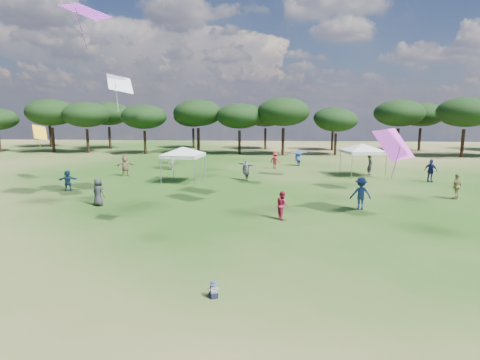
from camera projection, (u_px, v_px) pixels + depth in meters
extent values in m
plane|color=#294F17|center=(211.00, 337.00, 10.32)|extent=(140.00, 140.00, 0.00)
cylinder|color=black|center=(53.00, 140.00, 56.64)|extent=(0.40, 0.40, 3.49)
ellipsoid|color=black|center=(51.00, 112.00, 55.99)|extent=(6.79, 6.79, 3.66)
cylinder|color=black|center=(88.00, 141.00, 56.01)|extent=(0.38, 0.38, 3.32)
ellipsoid|color=black|center=(86.00, 115.00, 55.40)|extent=(6.44, 6.44, 3.47)
cylinder|color=black|center=(145.00, 142.00, 54.72)|extent=(0.36, 0.36, 3.14)
ellipsoid|color=black|center=(144.00, 117.00, 54.13)|extent=(6.11, 6.11, 3.29)
cylinder|color=black|center=(198.00, 141.00, 55.67)|extent=(0.40, 0.40, 3.46)
ellipsoid|color=black|center=(198.00, 113.00, 55.02)|extent=(6.73, 6.73, 3.63)
cylinder|color=black|center=(239.00, 142.00, 54.11)|extent=(0.37, 0.37, 3.21)
ellipsoid|color=black|center=(239.00, 116.00, 53.51)|extent=(6.24, 6.24, 3.36)
cylinder|color=black|center=(283.00, 142.00, 53.21)|extent=(0.41, 0.41, 3.56)
ellipsoid|color=black|center=(283.00, 112.00, 52.55)|extent=(6.91, 6.91, 3.73)
cylinder|color=black|center=(335.00, 144.00, 53.10)|extent=(0.33, 0.33, 2.88)
ellipsoid|color=black|center=(336.00, 120.00, 52.57)|extent=(5.60, 5.60, 3.02)
cylinder|color=black|center=(397.00, 141.00, 54.85)|extent=(0.39, 0.39, 3.44)
ellipsoid|color=black|center=(399.00, 113.00, 54.21)|extent=(6.69, 6.69, 3.60)
cylinder|color=black|center=(462.00, 143.00, 50.49)|extent=(0.40, 0.40, 3.53)
ellipsoid|color=black|center=(465.00, 112.00, 49.84)|extent=(6.86, 6.86, 3.70)
cylinder|color=black|center=(50.00, 136.00, 65.12)|extent=(0.41, 0.41, 3.62)
ellipsoid|color=black|center=(49.00, 111.00, 64.44)|extent=(7.03, 7.03, 3.79)
cylinder|color=black|center=(110.00, 138.00, 62.41)|extent=(0.39, 0.39, 3.37)
ellipsoid|color=black|center=(108.00, 114.00, 61.79)|extent=(6.54, 6.54, 3.53)
cylinder|color=black|center=(193.00, 138.00, 63.22)|extent=(0.36, 0.36, 3.11)
ellipsoid|color=black|center=(193.00, 116.00, 62.65)|extent=(6.05, 6.05, 3.26)
cylinder|color=black|center=(265.00, 139.00, 61.62)|extent=(0.37, 0.37, 3.20)
ellipsoid|color=black|center=(266.00, 116.00, 61.03)|extent=(6.21, 6.21, 3.35)
cylinder|color=black|center=(332.00, 140.00, 59.76)|extent=(0.34, 0.34, 2.99)
ellipsoid|color=black|center=(333.00, 118.00, 59.21)|extent=(5.81, 5.81, 3.13)
cylinder|color=black|center=(419.00, 139.00, 59.21)|extent=(0.38, 0.38, 3.31)
ellipsoid|color=black|center=(421.00, 114.00, 58.60)|extent=(6.43, 6.43, 3.47)
cylinder|color=gray|center=(161.00, 171.00, 31.56)|extent=(0.06, 0.06, 2.24)
cylinder|color=gray|center=(194.00, 172.00, 31.01)|extent=(0.06, 0.06, 2.24)
cylinder|color=gray|center=(173.00, 166.00, 34.25)|extent=(0.06, 0.06, 2.24)
cylinder|color=gray|center=(205.00, 167.00, 33.70)|extent=(0.06, 0.06, 2.24)
cube|color=silver|center=(183.00, 156.00, 32.45)|extent=(3.31, 3.31, 0.25)
pyramid|color=silver|center=(183.00, 147.00, 32.33)|extent=(5.95, 5.95, 0.60)
cylinder|color=gray|center=(352.00, 166.00, 34.20)|extent=(0.06, 0.06, 2.24)
cylinder|color=gray|center=(386.00, 166.00, 34.46)|extent=(0.06, 0.06, 2.24)
cylinder|color=gray|center=(340.00, 162.00, 37.16)|extent=(0.06, 0.06, 2.24)
cylinder|color=gray|center=(372.00, 161.00, 37.41)|extent=(0.06, 0.06, 2.24)
cube|color=silver|center=(363.00, 152.00, 35.63)|extent=(3.64, 3.64, 0.25)
pyramid|color=silver|center=(363.00, 144.00, 35.51)|extent=(6.38, 6.38, 0.60)
cube|color=black|center=(214.00, 295.00, 12.47)|extent=(0.29, 0.29, 0.17)
cube|color=black|center=(210.00, 294.00, 12.61)|extent=(0.15, 0.22, 0.09)
cube|color=black|center=(215.00, 294.00, 12.65)|extent=(0.15, 0.22, 0.09)
cube|color=white|center=(214.00, 289.00, 12.43)|extent=(0.25, 0.22, 0.22)
cylinder|color=white|center=(209.00, 289.00, 12.45)|extent=(0.14, 0.23, 0.14)
cylinder|color=white|center=(218.00, 288.00, 12.53)|extent=(0.14, 0.23, 0.14)
sphere|color=#E0B293|center=(214.00, 285.00, 12.41)|extent=(0.15, 0.15, 0.15)
cone|color=#466BA4|center=(214.00, 284.00, 12.40)|extent=(0.25, 0.25, 0.03)
cylinder|color=#466BA4|center=(214.00, 283.00, 12.40)|extent=(0.17, 0.17, 0.07)
imported|color=#8D674C|center=(125.00, 166.00, 35.85)|extent=(1.84, 1.15, 1.89)
imported|color=olive|center=(457.00, 186.00, 26.35)|extent=(1.03, 0.98, 1.72)
imported|color=white|center=(171.00, 162.00, 39.48)|extent=(0.88, 0.94, 1.55)
imported|color=maroon|center=(275.00, 160.00, 40.56)|extent=(1.24, 1.13, 1.67)
imported|color=#2A2B2F|center=(98.00, 192.00, 24.55)|extent=(0.97, 0.81, 1.70)
imported|color=#A01A3B|center=(282.00, 205.00, 21.47)|extent=(0.80, 0.90, 1.55)
imported|color=#2D2C31|center=(370.00, 165.00, 36.32)|extent=(0.72, 0.80, 1.84)
imported|color=navy|center=(361.00, 194.00, 23.54)|extent=(1.26, 0.75, 1.93)
imported|color=navy|center=(431.00, 171.00, 32.73)|extent=(1.07, 1.14, 1.89)
imported|color=#535358|center=(246.00, 170.00, 33.60)|extent=(1.90, 1.88, 1.71)
imported|color=navy|center=(68.00, 180.00, 29.23)|extent=(1.48, 0.79, 1.53)
imported|color=navy|center=(298.00, 157.00, 42.74)|extent=(2.19, 1.60, 1.77)
plane|color=purple|center=(86.00, 11.00, 21.38)|extent=(2.47, 2.21, 1.52)
plane|color=white|center=(120.00, 84.00, 23.50)|extent=(2.17, 2.33, 1.31)
plane|color=#D836C8|center=(393.00, 144.00, 21.48)|extent=(2.62, 2.14, 1.69)
plane|color=gold|center=(40.00, 132.00, 33.50)|extent=(1.36, 1.78, 1.39)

